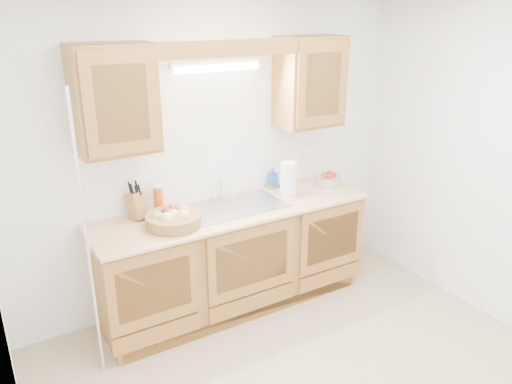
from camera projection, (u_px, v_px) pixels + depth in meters
room at (328, 219)px, 2.94m from camera, size 3.52×3.50×2.50m
base_cabinets at (233, 258)px, 4.18m from camera, size 2.20×0.60×0.86m
countertop at (233, 210)px, 4.02m from camera, size 2.30×0.63×0.04m
upper_cabinet_left at (114, 100)px, 3.41m from camera, size 0.55×0.33×0.75m
upper_cabinet_right at (310, 82)px, 4.21m from camera, size 0.55×0.33×0.75m
valance at (230, 48)px, 3.58m from camera, size 2.20×0.05×0.12m
fluorescent_fixture at (217, 66)px, 3.81m from camera, size 0.76×0.08×0.08m
sink at (232, 215)px, 4.05m from camera, size 0.84×0.46×0.36m
wire_shelf_pole at (87, 243)px, 3.20m from camera, size 0.03×0.03×2.00m
outlet_plate at (307, 152)px, 4.63m from camera, size 0.08×0.01×0.12m
fruit_basket at (173, 218)px, 3.68m from camera, size 0.54×0.54×0.13m
knife_block at (137, 205)px, 3.78m from camera, size 0.15×0.19×0.30m
orange_canister at (158, 199)px, 3.90m from camera, size 0.08×0.08×0.22m
soap_bottle at (273, 177)px, 4.44m from camera, size 0.11×0.11×0.18m
sponge at (273, 186)px, 4.47m from camera, size 0.13×0.09×0.03m
paper_towel at (288, 179)px, 4.23m from camera, size 0.17×0.17×0.35m
apple_bowl at (328, 180)px, 4.50m from camera, size 0.28×0.28×0.13m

